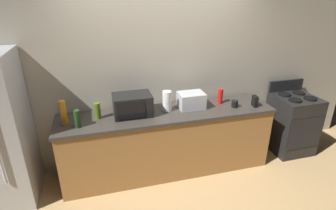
# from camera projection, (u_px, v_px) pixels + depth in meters

# --- Properties ---
(ground_plane) EXTENTS (8.00, 8.00, 0.00)m
(ground_plane) POSITION_uv_depth(u_px,v_px,m) (176.00, 187.00, 3.50)
(ground_plane) COLOR tan
(back_wall) EXTENTS (6.40, 0.10, 2.70)m
(back_wall) POSITION_uv_depth(u_px,v_px,m) (160.00, 70.00, 3.69)
(back_wall) COLOR #B2A893
(back_wall) RESTS_ON ground_plane
(counter_run) EXTENTS (2.84, 0.64, 0.90)m
(counter_run) POSITION_uv_depth(u_px,v_px,m) (168.00, 142.00, 3.68)
(counter_run) COLOR #9E6B38
(counter_run) RESTS_ON ground_plane
(stove_range) EXTENTS (0.60, 0.61, 1.08)m
(stove_range) POSITION_uv_depth(u_px,v_px,m) (292.00, 123.00, 4.17)
(stove_range) COLOR black
(stove_range) RESTS_ON ground_plane
(microwave) EXTENTS (0.48, 0.35, 0.27)m
(microwave) POSITION_uv_depth(u_px,v_px,m) (132.00, 105.00, 3.38)
(microwave) COLOR black
(microwave) RESTS_ON counter_run
(toaster_oven) EXTENTS (0.34, 0.26, 0.21)m
(toaster_oven) POSITION_uv_depth(u_px,v_px,m) (191.00, 100.00, 3.60)
(toaster_oven) COLOR #B7BABF
(toaster_oven) RESTS_ON counter_run
(paper_towel_roll) EXTENTS (0.12, 0.12, 0.27)m
(paper_towel_roll) POSITION_uv_depth(u_px,v_px,m) (167.00, 101.00, 3.49)
(paper_towel_roll) COLOR white
(paper_towel_roll) RESTS_ON counter_run
(cordless_phone) EXTENTS (0.07, 0.12, 0.15)m
(cordless_phone) POSITION_uv_depth(u_px,v_px,m) (255.00, 101.00, 3.65)
(cordless_phone) COLOR black
(cordless_phone) RESTS_ON counter_run
(bottle_hot_sauce) EXTENTS (0.07, 0.07, 0.21)m
(bottle_hot_sauce) POSITION_uv_depth(u_px,v_px,m) (220.00, 96.00, 3.74)
(bottle_hot_sauce) COLOR red
(bottle_hot_sauce) RESTS_ON counter_run
(bottle_wine) EXTENTS (0.08, 0.08, 0.21)m
(bottle_wine) POSITION_uv_depth(u_px,v_px,m) (77.00, 119.00, 3.08)
(bottle_wine) COLOR #1E3F19
(bottle_wine) RESTS_ON counter_run
(bottle_olive_oil) EXTENTS (0.07, 0.07, 0.21)m
(bottle_olive_oil) POSITION_uv_depth(u_px,v_px,m) (98.00, 111.00, 3.29)
(bottle_olive_oil) COLOR #4C6B19
(bottle_olive_oil) RESTS_ON counter_run
(bottle_dish_soap) EXTENTS (0.07, 0.07, 0.30)m
(bottle_dish_soap) POSITION_uv_depth(u_px,v_px,m) (64.00, 113.00, 3.13)
(bottle_dish_soap) COLOR orange
(bottle_dish_soap) RESTS_ON counter_run
(mug_black) EXTENTS (0.09, 0.09, 0.10)m
(mug_black) POSITION_uv_depth(u_px,v_px,m) (235.00, 104.00, 3.63)
(mug_black) COLOR black
(mug_black) RESTS_ON counter_run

